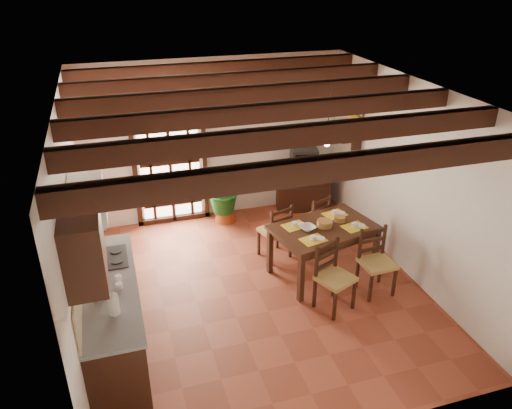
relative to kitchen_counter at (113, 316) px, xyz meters
name	(u,v)px	position (x,y,z in m)	size (l,w,h in m)	color
ground_plane	(258,290)	(1.96, 0.60, -0.47)	(5.00, 5.00, 0.00)	brown
room_shell	(258,172)	(1.96, 0.60, 1.34)	(4.52, 5.02, 2.81)	silver
ceiling_beams	(258,103)	(1.96, 0.60, 2.22)	(4.50, 4.34, 0.20)	black
french_door	(169,158)	(1.16, 3.05, 0.70)	(1.26, 0.11, 2.32)	white
kitchen_counter	(113,316)	(0.00, 0.00, 0.00)	(0.64, 2.25, 1.38)	black
upper_cabinet	(83,246)	(-0.12, -0.70, 1.38)	(0.35, 0.80, 0.70)	black
range_hood	(88,200)	(-0.09, 0.55, 1.26)	(0.38, 0.60, 0.54)	white
counter_items	(107,277)	(0.00, 0.09, 0.49)	(0.50, 1.43, 0.25)	black
dining_table	(324,233)	(3.00, 0.75, 0.21)	(1.61, 1.22, 0.78)	#381D12
chair_near_left	(334,289)	(2.81, -0.05, -0.18)	(0.56, 0.55, 0.95)	tan
chair_near_right	(375,273)	(3.51, 0.11, -0.18)	(0.46, 0.44, 0.94)	tan
chair_far_left	(275,240)	(2.48, 1.38, -0.19)	(0.52, 0.51, 0.91)	tan
chair_far_right	(313,229)	(3.18, 1.54, -0.19)	(0.53, 0.52, 0.90)	tan
table_setting	(325,223)	(3.00, 0.75, 0.36)	(1.05, 0.70, 0.10)	yellow
table_bowl	(308,228)	(2.73, 0.74, 0.33)	(0.22, 0.22, 0.05)	white
sideboard	(303,188)	(3.51, 2.83, -0.07)	(0.94, 0.42, 0.80)	black
crt_tv	(304,158)	(3.51, 2.82, 0.52)	(0.54, 0.52, 0.39)	black
fuse_box	(297,113)	(3.46, 3.08, 1.28)	(0.25, 0.03, 0.32)	white
plant_pot	(226,215)	(2.03, 2.76, -0.36)	(0.39, 0.39, 0.24)	#953715
potted_plant	(225,191)	(2.03, 2.76, 0.10)	(1.97, 1.69, 2.20)	#144C19
wall_shelf	(352,138)	(4.10, 2.20, 1.04)	(0.20, 0.42, 0.20)	black
shelf_vase	(353,130)	(4.10, 2.20, 1.18)	(0.15, 0.15, 0.15)	#B2BFB2
shelf_flowers	(354,118)	(4.10, 2.20, 1.38)	(0.14, 0.14, 0.36)	yellow
framed_picture	(359,106)	(4.18, 2.20, 1.58)	(0.03, 0.32, 0.32)	brown
pendant_lamp	(327,137)	(3.00, 0.85, 1.60)	(0.36, 0.36, 0.84)	black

